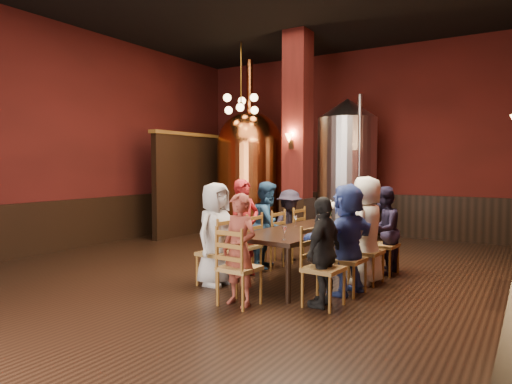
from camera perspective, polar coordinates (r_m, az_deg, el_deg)
The scene contains 35 objects.
room at distance 7.19m, azimuth -2.61°, elevation 7.79°, with size 10.00×10.02×4.50m.
wainscot_back at distance 11.68m, azimuth 11.21°, elevation -2.57°, with size 7.90×0.08×1.00m, color black.
wainscot_left at distance 10.02m, azimuth -21.73°, elevation -3.72°, with size 0.08×9.90×1.00m, color black.
column at distance 9.76m, azimuth 5.22°, elevation 6.62°, with size 0.58×0.58×4.50m, color #4E1310.
partition at distance 11.66m, azimuth -6.80°, elevation 0.91°, with size 0.22×3.50×2.40m, color black.
pendant_cluster at distance 10.67m, azimuth -1.88°, elevation 10.93°, with size 0.90×0.90×1.70m, color #A57226, non-canonical shape.
sconce_column at distance 9.49m, azimuth 4.42°, elevation 6.41°, with size 0.20×0.20×0.36m, color black, non-canonical shape.
dining_table at distance 6.82m, azimuth 5.92°, elevation -5.15°, with size 1.17×2.46×0.75m.
chair_0 at distance 6.53m, azimuth -5.08°, elevation -7.55°, with size 0.46×0.46×0.92m, color brown, non-canonical shape.
person_0 at distance 6.48m, azimuth -5.09°, elevation -5.24°, with size 0.71×0.46×1.45m, color silver.
chair_1 at distance 7.04m, azimuth -1.50°, elevation -6.73°, with size 0.46×0.46×0.92m, color brown, non-canonical shape.
person_1 at distance 7.00m, azimuth -1.50°, elevation -4.47°, with size 0.54×0.35×1.48m, color maroon.
chair_2 at distance 7.57m, azimuth 1.53°, elevation -6.02°, with size 0.46×0.46×0.92m, color brown, non-canonical shape.
person_2 at distance 7.53m, azimuth 1.53°, elevation -4.12°, with size 0.69×0.34×1.43m, color navy.
chair_3 at distance 8.13m, azimuth 4.18°, elevation -5.38°, with size 0.46×0.46×0.92m, color brown, non-canonical shape.
person_3 at distance 8.10m, azimuth 4.19°, elevation -4.18°, with size 0.82×0.47×1.26m, color #201D2C.
chair_4 at distance 5.59m, azimuth 8.44°, elevation -9.42°, with size 0.46×0.46×0.92m, color brown, non-canonical shape.
person_4 at distance 5.55m, azimuth 8.46°, elevation -7.39°, with size 0.78×0.32×1.32m, color black.
chair_5 at distance 6.19m, azimuth 11.30°, elevation -8.21°, with size 0.46×0.46×0.92m, color brown, non-canonical shape.
person_5 at distance 6.14m, azimuth 11.33°, elevation -5.74°, with size 1.35×0.43×1.46m, color #314694.
chair_6 at distance 6.78m, azimuth 13.61°, elevation -7.22°, with size 0.46×0.46×0.92m, color brown, non-canonical shape.
person_6 at distance 6.73m, azimuth 13.65°, elevation -4.63°, with size 0.75×0.49×1.54m, color beige.
chair_7 at distance 7.40m, azimuth 15.57°, elevation -6.36°, with size 0.46×0.46×0.92m, color brown, non-canonical shape.
person_7 at distance 7.36m, azimuth 15.59°, elevation -4.64°, with size 0.66×0.33×1.37m, color #1D1933.
chair_8 at distance 5.58m, azimuth -2.09°, elevation -9.41°, with size 0.46×0.46×0.92m, color brown, non-canonical shape.
person_8 at distance 5.54m, azimuth -2.09°, elevation -7.20°, with size 0.50×0.32×1.36m, color brown.
copper_kettle at distance 11.26m, azimuth -0.77°, elevation 2.64°, with size 1.80×1.80×4.25m.
steel_vessel at distance 10.55m, azimuth 11.29°, elevation 2.77°, with size 1.74×1.74×3.19m.
rose_vase at distance 7.51m, azimuth 9.05°, elevation -1.96°, with size 0.23×0.23×0.39m.
wine_glass_0 at distance 6.72m, azimuth 8.82°, elevation -4.02°, with size 0.07×0.07×0.17m, color white, non-canonical shape.
wine_glass_1 at distance 7.07m, azimuth 4.97°, elevation -3.63°, with size 0.07×0.07×0.17m, color white, non-canonical shape.
wine_glass_2 at distance 7.03m, azimuth 9.16°, elevation -3.70°, with size 0.07×0.07×0.17m, color white, non-canonical shape.
wine_glass_3 at distance 6.80m, azimuth 7.69°, elevation -3.93°, with size 0.07×0.07×0.17m, color white, non-canonical shape.
wine_glass_4 at distance 5.80m, azimuth 3.57°, elevation -5.17°, with size 0.07×0.07×0.17m, color white, non-canonical shape.
wine_glass_5 at distance 7.27m, azimuth 7.88°, elevation -3.45°, with size 0.07×0.07×0.17m, color white, non-canonical shape.
Camera 1 is at (4.02, -5.94, 1.70)m, focal length 32.00 mm.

